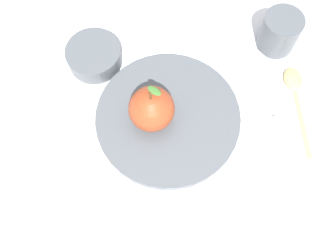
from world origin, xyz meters
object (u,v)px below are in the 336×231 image
Objects in this scene: cup at (280,31)px; knife at (274,109)px; dinner_plate at (168,118)px; apple at (152,109)px; side_bowl at (94,55)px; linen_napkin at (80,147)px; spoon at (295,89)px.

cup is 0.15m from knife.
knife is (0.13, -0.14, -0.01)m from dinner_plate.
apple is 0.17m from side_bowl.
apple is (-0.02, 0.02, 0.05)m from dinner_plate.
dinner_plate is at bearing 165.53° from cup.
linen_napkin is at bearing 158.44° from cup.
side_bowl is 0.35m from cup.
knife is (0.15, -0.16, -0.05)m from apple.
linen_napkin is at bearing 146.73° from dinner_plate.
spoon is 0.40m from linen_napkin.
apple is at bearing -100.89° from side_bowl.
cup is at bearing -21.56° from linen_napkin.
cup reaches higher than linen_napkin.
side_bowl is 0.69× the size of linen_napkin.
dinner_plate reaches higher than knife.
apple reaches higher than side_bowl.
apple is 0.27m from spoon.
linen_napkin is at bearing 148.96° from apple.
linen_napkin is (-0.15, -0.10, -0.02)m from side_bowl.
knife is 0.35m from linen_napkin.
spoon is (-0.07, -0.08, -0.04)m from cup.
linen_napkin is (-0.33, 0.24, -0.00)m from spoon.
cup is 0.42m from linen_napkin.
side_bowl is at bearing 86.21° from dinner_plate.
apple is 0.64× the size of spoon.
knife is 1.10× the size of linen_napkin.
dinner_plate is 0.27m from cup.
dinner_plate is 1.56× the size of knife.
apple reaches higher than dinner_plate.
apple is 0.63× the size of linen_napkin.
dinner_plate is 0.19m from side_bowl.
apple reaches higher than spoon.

